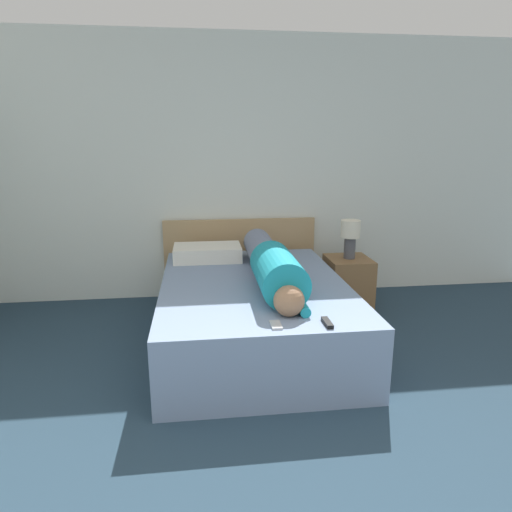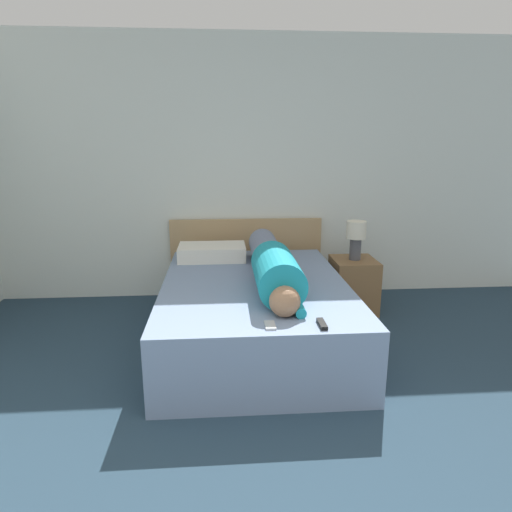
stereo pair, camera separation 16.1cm
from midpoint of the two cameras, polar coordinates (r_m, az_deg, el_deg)
The scene contains 9 objects.
wall_back at distance 4.70m, azimuth 0.31°, elevation 10.66°, with size 6.34×0.06×2.60m.
bed at distance 3.70m, azimuth 1.07°, elevation -7.02°, with size 1.44×2.07×0.51m.
headboard at distance 4.77m, azimuth -0.26°, elevation -0.18°, with size 1.56×0.04×0.81m.
nightstand at distance 4.48m, azimuth 13.07°, elevation -3.56°, with size 0.40×0.44×0.51m.
table_lamp at distance 4.36m, azimuth 13.43°, elevation 2.50°, with size 0.18×0.18×0.37m.
person_lying at distance 3.54m, azimuth 3.40°, elevation -1.17°, with size 0.33×1.70×0.33m.
pillow_near_headboard at distance 4.28m, azimuth -4.44°, elevation 0.48°, with size 0.62×0.39×0.13m.
tv_remote at distance 2.82m, azimuth 9.89°, elevation -8.39°, with size 0.04×0.15×0.02m.
cell_phone at distance 2.79m, azimuth 3.45°, elevation -8.65°, with size 0.06×0.13×0.01m.
Camera 2 is at (-0.30, -0.92, 1.61)m, focal length 32.00 mm.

